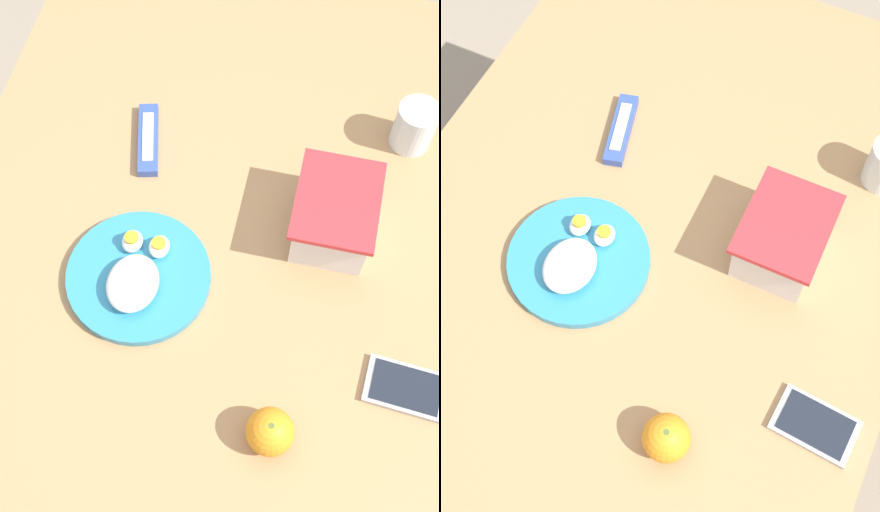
# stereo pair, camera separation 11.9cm
# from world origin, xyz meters

# --- Properties ---
(ground_plane) EXTENTS (10.00, 10.00, 0.00)m
(ground_plane) POSITION_xyz_m (0.00, 0.00, 0.00)
(ground_plane) COLOR gray
(table) EXTENTS (1.29, 0.92, 0.72)m
(table) POSITION_xyz_m (0.00, 0.00, 0.66)
(table) COLOR #AD7F51
(table) RESTS_ON ground_plane
(food_container) EXTENTS (0.18, 0.14, 0.10)m
(food_container) POSITION_xyz_m (-0.05, 0.21, 0.76)
(food_container) COLOR white
(food_container) RESTS_ON table
(orange_fruit) EXTENTS (0.07, 0.07, 0.07)m
(orange_fruit) POSITION_xyz_m (0.33, 0.17, 0.75)
(orange_fruit) COLOR orange
(orange_fruit) RESTS_ON table
(rice_plate) EXTENTS (0.24, 0.24, 0.06)m
(rice_plate) POSITION_xyz_m (0.12, -0.09, 0.73)
(rice_plate) COLOR teal
(rice_plate) RESTS_ON table
(candy_bar) EXTENTS (0.16, 0.07, 0.02)m
(candy_bar) POSITION_xyz_m (-0.16, -0.15, 0.73)
(candy_bar) COLOR #334C9E
(candy_bar) RESTS_ON table
(cell_phone) EXTENTS (0.09, 0.13, 0.01)m
(cell_phone) POSITION_xyz_m (0.21, 0.37, 0.72)
(cell_phone) COLOR #ADADB2
(cell_phone) RESTS_ON table
(drinking_glass) EXTENTS (0.08, 0.08, 0.09)m
(drinking_glass) POSITION_xyz_m (-0.27, 0.33, 0.76)
(drinking_glass) COLOR silver
(drinking_glass) RESTS_ON table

